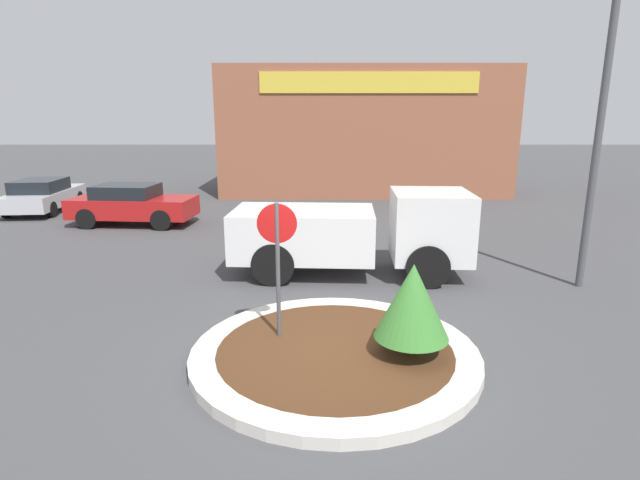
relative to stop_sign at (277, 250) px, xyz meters
name	(u,v)px	position (x,y,z in m)	size (l,w,h in m)	color
ground_plane	(334,359)	(0.92, -0.49, -1.67)	(120.00, 120.00, 0.00)	#474749
traffic_island	(334,354)	(0.92, -0.49, -1.58)	(4.55, 4.55, 0.18)	beige
stop_sign	(277,250)	(0.00, 0.00, 0.00)	(0.64, 0.07, 2.44)	#4C4C51
island_shrub	(412,301)	(2.08, -0.67, -0.62)	(1.14, 1.14, 1.45)	brown
utility_truck	(355,231)	(1.54, 3.90, -0.60)	(5.69, 2.35, 2.04)	white
storefront_building	(362,131)	(2.82, 17.92, 1.32)	(13.63, 6.07, 5.97)	#93563D
parked_sedan_red	(131,204)	(-5.93, 9.56, -0.93)	(4.36, 2.10, 1.42)	#B21919
parked_sedan_silver	(42,195)	(-10.45, 12.10, -1.00)	(2.16, 4.42, 1.31)	#B7B7BC
light_pole	(601,111)	(6.58, 3.00, 2.18)	(0.70, 0.30, 6.59)	#4C4C51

